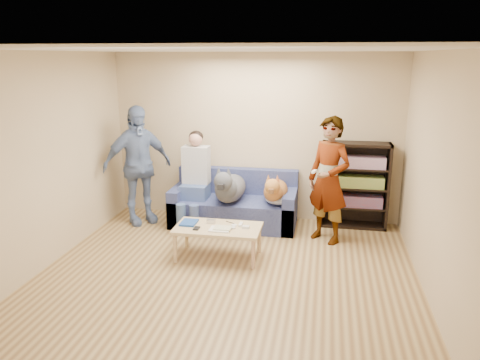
% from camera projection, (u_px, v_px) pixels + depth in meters
% --- Properties ---
extents(ground, '(5.00, 5.00, 0.00)m').
position_uv_depth(ground, '(221.00, 288.00, 5.29)').
color(ground, brown).
rests_on(ground, ground).
extents(ceiling, '(5.00, 5.00, 0.00)m').
position_uv_depth(ceiling, '(218.00, 50.00, 4.61)').
color(ceiling, white).
rests_on(ceiling, ground).
extents(wall_back, '(4.50, 0.00, 4.50)m').
position_uv_depth(wall_back, '(255.00, 137.00, 7.32)').
color(wall_back, tan).
rests_on(wall_back, ground).
extents(wall_front, '(4.50, 0.00, 4.50)m').
position_uv_depth(wall_front, '(118.00, 289.00, 2.57)').
color(wall_front, tan).
rests_on(wall_front, ground).
extents(wall_left, '(0.00, 5.00, 5.00)m').
position_uv_depth(wall_left, '(28.00, 168.00, 5.35)').
color(wall_left, tan).
rests_on(wall_left, ground).
extents(wall_right, '(0.00, 5.00, 5.00)m').
position_uv_depth(wall_right, '(444.00, 187.00, 4.55)').
color(wall_right, tan).
rests_on(wall_right, ground).
extents(blanket, '(0.43, 0.36, 0.15)m').
position_uv_depth(blanket, '(280.00, 199.00, 6.86)').
color(blanket, '#A6A6AB').
rests_on(blanket, sofa).
extents(person_standing_right, '(0.77, 0.72, 1.76)m').
position_uv_depth(person_standing_right, '(329.00, 180.00, 6.43)').
color(person_standing_right, gray).
rests_on(person_standing_right, ground).
extents(person_standing_left, '(1.09, 1.06, 1.83)m').
position_uv_depth(person_standing_left, '(138.00, 165.00, 7.15)').
color(person_standing_left, '#7381B8').
rests_on(person_standing_left, ground).
extents(held_controller, '(0.07, 0.13, 0.03)m').
position_uv_depth(held_controller, '(314.00, 172.00, 6.23)').
color(held_controller, white).
rests_on(held_controller, person_standing_right).
extents(notebook_blue, '(0.20, 0.26, 0.03)m').
position_uv_depth(notebook_blue, '(189.00, 223.00, 6.10)').
color(notebook_blue, navy).
rests_on(notebook_blue, coffee_table).
extents(papers, '(0.26, 0.20, 0.02)m').
position_uv_depth(papers, '(220.00, 229.00, 5.88)').
color(papers, silver).
rests_on(papers, coffee_table).
extents(magazine, '(0.22, 0.17, 0.01)m').
position_uv_depth(magazine, '(223.00, 228.00, 5.89)').
color(magazine, '#BFBD99').
rests_on(magazine, coffee_table).
extents(camera_silver, '(0.11, 0.06, 0.05)m').
position_uv_depth(camera_silver, '(211.00, 221.00, 6.11)').
color(camera_silver, silver).
rests_on(camera_silver, coffee_table).
extents(controller_a, '(0.04, 0.13, 0.03)m').
position_uv_depth(controller_a, '(241.00, 224.00, 6.03)').
color(controller_a, white).
rests_on(controller_a, coffee_table).
extents(controller_b, '(0.09, 0.06, 0.03)m').
position_uv_depth(controller_b, '(246.00, 227.00, 5.94)').
color(controller_b, silver).
rests_on(controller_b, coffee_table).
extents(headphone_cup_a, '(0.07, 0.07, 0.02)m').
position_uv_depth(headphone_cup_a, '(233.00, 228.00, 5.93)').
color(headphone_cup_a, silver).
rests_on(headphone_cup_a, coffee_table).
extents(headphone_cup_b, '(0.07, 0.07, 0.02)m').
position_uv_depth(headphone_cup_b, '(234.00, 225.00, 6.01)').
color(headphone_cup_b, white).
rests_on(headphone_cup_b, coffee_table).
extents(pen_orange, '(0.13, 0.06, 0.01)m').
position_uv_depth(pen_orange, '(213.00, 231.00, 5.84)').
color(pen_orange, orange).
rests_on(pen_orange, coffee_table).
extents(pen_black, '(0.13, 0.08, 0.01)m').
position_uv_depth(pen_black, '(230.00, 222.00, 6.13)').
color(pen_black, black).
rests_on(pen_black, coffee_table).
extents(wallet, '(0.07, 0.12, 0.02)m').
position_uv_depth(wallet, '(197.00, 228.00, 5.91)').
color(wallet, black).
rests_on(wallet, coffee_table).
extents(sofa, '(1.90, 0.85, 0.82)m').
position_uv_depth(sofa, '(235.00, 206.00, 7.25)').
color(sofa, '#515B93').
rests_on(sofa, ground).
extents(person_seated, '(0.40, 0.73, 1.47)m').
position_uv_depth(person_seated, '(195.00, 176.00, 7.11)').
color(person_seated, '#435C95').
rests_on(person_seated, sofa).
extents(dog_gray, '(0.43, 1.26, 0.63)m').
position_uv_depth(dog_gray, '(229.00, 187.00, 6.93)').
color(dog_gray, '#50515A').
rests_on(dog_gray, sofa).
extents(dog_tan, '(0.36, 1.14, 0.52)m').
position_uv_depth(dog_tan, '(275.00, 191.00, 6.92)').
color(dog_tan, '#A65432').
rests_on(dog_tan, sofa).
extents(coffee_table, '(1.10, 0.60, 0.42)m').
position_uv_depth(coffee_table, '(218.00, 230.00, 6.00)').
color(coffee_table, '#D4B582').
rests_on(coffee_table, ground).
extents(bookshelf, '(1.00, 0.34, 1.30)m').
position_uv_depth(bookshelf, '(355.00, 183.00, 7.05)').
color(bookshelf, black).
rests_on(bookshelf, ground).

